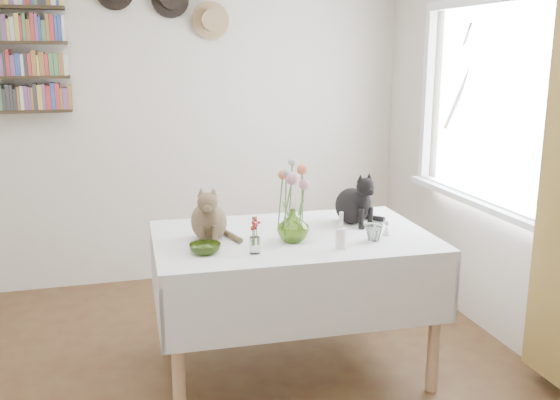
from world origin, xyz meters
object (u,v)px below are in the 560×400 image
object	(u,v)px
dining_table	(292,269)
black_cat	(352,196)
flower_vase	(293,225)
tabby_cat	(209,211)

from	to	relation	value
dining_table	black_cat	distance (m)	0.57
dining_table	flower_vase	xyz separation A→B (m)	(-0.03, -0.12, 0.29)
tabby_cat	flower_vase	size ratio (longest dim) A/B	1.78
black_cat	dining_table	bearing A→B (deg)	-176.92
dining_table	tabby_cat	world-z (taller)	tabby_cat
dining_table	flower_vase	distance (m)	0.32
dining_table	tabby_cat	xyz separation A→B (m)	(-0.46, 0.04, 0.36)
dining_table	flower_vase	bearing A→B (deg)	-105.38
dining_table	flower_vase	size ratio (longest dim) A/B	8.74
dining_table	black_cat	xyz separation A→B (m)	(0.41, 0.15, 0.36)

